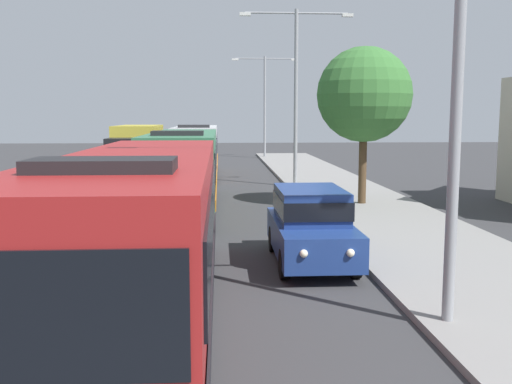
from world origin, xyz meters
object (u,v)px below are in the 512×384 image
Objects in this scene: bus_middle at (196,149)px; streetlamp_near at (460,26)px; bus_lead at (142,229)px; box_truck_oncoming at (137,151)px; streetlamp_far at (265,96)px; streetlamp_mid at (296,79)px; roadside_tree at (364,95)px; white_suv at (311,223)px; bus_second_in_line at (184,167)px.

streetlamp_near is (5.40, -26.67, 3.51)m from bus_middle.
bus_lead is 23.81m from box_truck_oncoming.
streetlamp_near reaches higher than box_truck_oncoming.
streetlamp_far is at bearing 82.52° from bus_lead.
streetlamp_mid is 1.42× the size of roadside_tree.
streetlamp_far is (5.40, 41.11, 3.71)m from bus_lead.
streetlamp_mid is (1.70, 16.20, 4.54)m from white_suv.
white_suv is 20.84m from box_truck_oncoming.
box_truck_oncoming is at bearing 107.36° from bus_second_in_line.
bus_lead is 13.02m from bus_second_in_line.
streetlamp_far is (8.70, 17.53, 3.69)m from box_truck_oncoming.
streetlamp_far reaches higher than bus_middle.
bus_middle is 1.30× the size of streetlamp_near.
box_truck_oncoming is at bearing 109.64° from white_suv.
box_truck_oncoming is 0.92× the size of streetlamp_near.
streetlamp_near reaches higher than bus_lead.
streetlamp_mid reaches higher than bus_middle.
white_suv is 37.44m from streetlamp_far.
bus_second_in_line is 1.29× the size of streetlamp_far.
streetlamp_mid is at bearing -21.46° from box_truck_oncoming.
bus_second_in_line is 28.85m from streetlamp_far.
box_truck_oncoming is at bearing 135.09° from roadside_tree.
streetlamp_far is at bearing 70.48° from bus_middle.
roadside_tree reaches higher than box_truck_oncoming.
streetlamp_mid is (5.40, -5.72, 3.88)m from bus_middle.
bus_lead is 41.63m from streetlamp_far.
streetlamp_mid is (-0.00, 20.95, 0.37)m from streetlamp_near.
streetlamp_mid is at bearing 90.00° from streetlamp_near.
box_truck_oncoming reaches higher than white_suv.
box_truck_oncoming is 1.19× the size of roadside_tree.
box_truck_oncoming is 0.84× the size of streetlamp_mid.
white_suv is 6.55m from streetlamp_near.
streetlamp_mid is at bearing 84.01° from white_suv.
streetlamp_far reaches higher than streetlamp_near.
white_suv is at bearing -111.28° from roadside_tree.
box_truck_oncoming is at bearing 158.54° from streetlamp_mid.
bus_lead is at bearing -90.00° from bus_second_in_line.
box_truck_oncoming is at bearing 97.97° from bus_lead.
white_suv is 16.91m from streetlamp_mid.
bus_middle is 16.58m from streetlamp_far.
streetlamp_near is (8.70, -24.37, 3.49)m from box_truck_oncoming.
box_truck_oncoming is 0.87× the size of streetlamp_far.
bus_lead is 1.37× the size of streetlamp_near.
white_suv is (3.70, -9.06, -0.66)m from bus_second_in_line.
bus_middle is 2.32× the size of white_suv.
streetlamp_near reaches higher than bus_second_in_line.
roadside_tree is (1.85, -7.09, -1.03)m from streetlamp_mid.
streetlamp_far is at bearing 79.12° from bus_second_in_line.
streetlamp_near is at bearing -70.35° from box_truck_oncoming.
bus_second_in_line is 15.24m from streetlamp_near.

